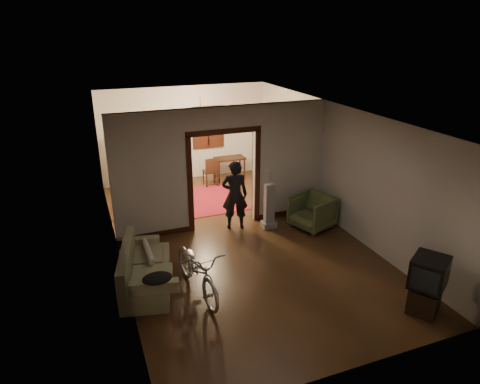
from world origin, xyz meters
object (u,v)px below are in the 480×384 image
bicycle (197,269)px  person (235,195)px  armchair (312,212)px  locker (151,160)px  desk (230,168)px  sofa (146,265)px

bicycle → person: size_ratio=1.10×
armchair → locker: bearing=-161.7°
person → desk: size_ratio=1.80×
bicycle → locker: locker is taller
armchair → desk: size_ratio=0.95×
bicycle → person: bearing=48.9°
sofa → bicycle: (0.80, -0.55, 0.06)m
person → locker: (-1.33, 3.22, 0.05)m
sofa → desk: 5.93m
desk → locker: bearing=162.8°
person → sofa: bearing=52.6°
bicycle → armchair: bearing=19.5°
armchair → person: size_ratio=0.53×
sofa → person: size_ratio=1.09×
locker → sofa: bearing=-104.2°
locker → desk: (2.36, -0.00, -0.53)m
armchair → desk: 3.92m
bicycle → desk: bearing=58.2°
armchair → person: 1.84m
sofa → armchair: 4.12m
armchair → desk: bearing=169.9°
sofa → bicycle: bicycle is taller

